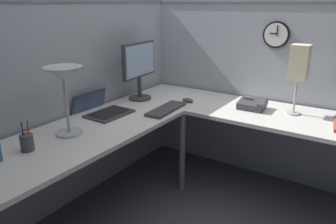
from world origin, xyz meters
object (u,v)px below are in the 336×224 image
desk_lamp_paper (299,65)px  monitor (139,66)px  office_phone (253,104)px  pen_cup (27,142)px  keyboard (166,109)px  desk_lamp_dome (64,80)px  laptop (100,109)px  wall_clock (276,35)px  computer_mouse (188,100)px

desk_lamp_paper → monitor: bearing=104.6°
office_phone → desk_lamp_paper: (0.05, -0.30, 0.35)m
monitor → pen_cup: size_ratio=2.78×
keyboard → desk_lamp_dome: desk_lamp_dome is taller
desk_lamp_dome → pen_cup: 0.44m
desk_lamp_paper → office_phone: bearing=99.7°
laptop → pen_cup: size_ratio=2.14×
desk_lamp_dome → wall_clock: wall_clock is taller
computer_mouse → desk_lamp_paper: (0.18, -0.84, 0.37)m
laptop → desk_lamp_dome: 0.57m
desk_lamp_dome → pen_cup: desk_lamp_dome is taller
computer_mouse → office_phone: size_ratio=0.49×
monitor → keyboard: bearing=-111.1°
wall_clock → desk_lamp_dome: bearing=150.2°
monitor → laptop: (-0.47, 0.03, -0.27)m
desk_lamp_dome → wall_clock: bearing=-29.8°
laptop → office_phone: size_ratio=1.83×
computer_mouse → desk_lamp_paper: size_ratio=0.20×
desk_lamp_dome → monitor: bearing=7.4°
desk_lamp_paper → keyboard: bearing=118.4°
monitor → pen_cup: bearing=-174.4°
office_phone → desk_lamp_paper: bearing=-80.3°
keyboard → desk_lamp_dome: (-0.76, 0.26, 0.35)m
computer_mouse → desk_lamp_dome: size_ratio=0.23×
computer_mouse → laptop: bearing=144.8°
desk_lamp_dome → desk_lamp_paper: (1.23, -1.13, 0.02)m
office_phone → computer_mouse: bearing=103.3°
desk_lamp_dome → wall_clock: 1.75m
keyboard → office_phone: size_ratio=2.04×
keyboard → wall_clock: wall_clock is taller
laptop → desk_lamp_dome: desk_lamp_dome is taller
wall_clock → keyboard: bearing=141.1°
laptop → pen_cup: bearing=-168.9°
computer_mouse → desk_lamp_paper: 0.93m
laptop → wall_clock: bearing=-43.2°
keyboard → computer_mouse: (0.29, -0.03, 0.01)m
laptop → office_phone: bearing=-52.5°
desk_lamp_paper → desk_lamp_dome: bearing=137.5°
pen_cup → office_phone: pen_cup is taller
computer_mouse → office_phone: bearing=-76.7°
computer_mouse → office_phone: office_phone is taller
keyboard → pen_cup: bearing=163.2°
desk_lamp_dome → keyboard: bearing=-18.9°
wall_clock → monitor: bearing=121.5°
laptop → desk_lamp_paper: 1.54m
computer_mouse → wall_clock: bearing=-51.5°
computer_mouse → monitor: bearing=109.6°
laptop → keyboard: 0.52m
office_phone → wall_clock: (0.33, -0.04, 0.53)m
monitor → wall_clock: wall_clock is taller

